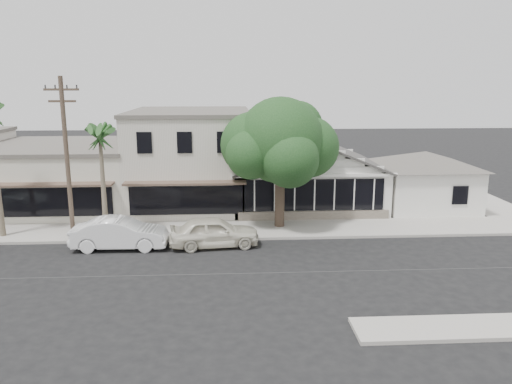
{
  "coord_description": "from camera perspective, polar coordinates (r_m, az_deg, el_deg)",
  "views": [
    {
      "loc": [
        -0.41,
        -21.75,
        8.76
      ],
      "look_at": [
        1.19,
        6.0,
        2.53
      ],
      "focal_mm": 35.0,
      "sensor_mm": 36.0,
      "label": 1
    }
  ],
  "objects": [
    {
      "name": "row_building_near",
      "position": [
        35.77,
        -7.42,
        3.67
      ],
      "size": [
        8.0,
        10.0,
        6.5
      ],
      "primitive_type": "cube",
      "color": "beige",
      "rests_on": "ground"
    },
    {
      "name": "car_0",
      "position": [
        26.94,
        -4.8,
        -4.56
      ],
      "size": [
        4.96,
        2.43,
        1.63
      ],
      "primitive_type": "imported",
      "rotation": [
        0.0,
        0.0,
        1.68
      ],
      "color": "silver",
      "rests_on": "ground"
    },
    {
      "name": "ground",
      "position": [
        23.45,
        -2.08,
        -9.31
      ],
      "size": [
        140.0,
        140.0,
        0.0
      ],
      "primitive_type": "plane",
      "color": "black",
      "rests_on": "ground"
    },
    {
      "name": "utility_pole",
      "position": [
        28.56,
        -20.81,
        3.82
      ],
      "size": [
        1.8,
        0.24,
        9.0
      ],
      "color": "brown",
      "rests_on": "ground"
    },
    {
      "name": "sidewalk_north",
      "position": [
        30.74,
        -17.49,
        -4.38
      ],
      "size": [
        90.0,
        3.5,
        0.15
      ],
      "primitive_type": "cube",
      "color": "#9E9991",
      "rests_on": "ground"
    },
    {
      "name": "car_1",
      "position": [
        27.51,
        -15.3,
        -4.59
      ],
      "size": [
        5.04,
        1.79,
        1.66
      ],
      "primitive_type": "imported",
      "rotation": [
        0.0,
        0.0,
        1.56
      ],
      "color": "white",
      "rests_on": "ground"
    },
    {
      "name": "row_building_midnear",
      "position": [
        37.69,
        -21.15,
        1.6
      ],
      "size": [
        10.0,
        10.0,
        4.2
      ],
      "primitive_type": "cube",
      "color": "silver",
      "rests_on": "ground"
    },
    {
      "name": "palm_east",
      "position": [
        28.46,
        -17.42,
        6.14
      ],
      "size": [
        2.67,
        2.67,
        6.82
      ],
      "color": "#726651",
      "rests_on": "ground"
    },
    {
      "name": "shade_tree",
      "position": [
        29.51,
        2.63,
        5.66
      ],
      "size": [
        7.1,
        6.42,
        7.87
      ],
      "rotation": [
        0.0,
        0.0,
        0.21
      ],
      "color": "#433429",
      "rests_on": "ground"
    },
    {
      "name": "side_cottage",
      "position": [
        36.65,
        18.58,
        0.54
      ],
      "size": [
        6.0,
        6.0,
        3.0
      ],
      "primitive_type": "cube",
      "color": "white",
      "rests_on": "ground"
    },
    {
      "name": "corner_shop",
      "position": [
        35.18,
        5.61,
        2.52
      ],
      "size": [
        10.4,
        8.6,
        5.1
      ],
      "color": "white",
      "rests_on": "ground"
    }
  ]
}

